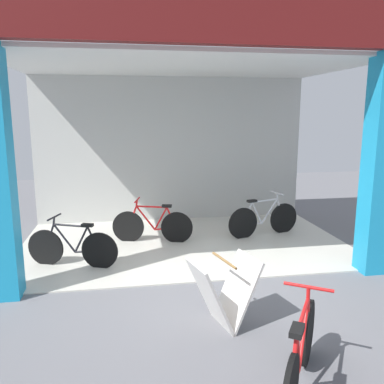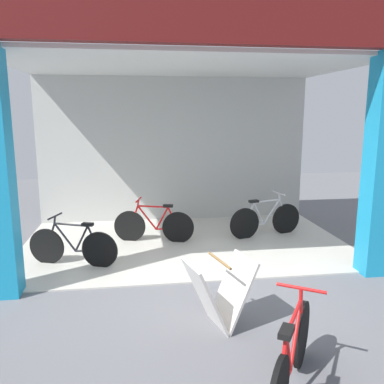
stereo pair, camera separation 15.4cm
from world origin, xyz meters
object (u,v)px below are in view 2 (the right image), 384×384
at_px(bicycle_inside_2, 266,220).
at_px(sandwich_board_sign, 219,293).
at_px(bicycle_inside_0, 73,246).
at_px(bicycle_inside_1, 154,225).
at_px(bicycle_parked_0, 292,358).

height_order(bicycle_inside_2, sandwich_board_sign, bicycle_inside_2).
bearing_deg(sandwich_board_sign, bicycle_inside_0, 131.88).
height_order(bicycle_inside_1, sandwich_board_sign, bicycle_inside_1).
distance_m(bicycle_inside_1, sandwich_board_sign, 3.17).
relative_size(bicycle_inside_1, sandwich_board_sign, 1.77).
bearing_deg(bicycle_parked_0, bicycle_inside_0, 124.34).
bearing_deg(bicycle_inside_1, bicycle_inside_0, -142.78).
bearing_deg(bicycle_parked_0, sandwich_board_sign, 107.08).
xyz_separation_m(bicycle_inside_2, bicycle_parked_0, (-1.23, -4.37, 0.01)).
relative_size(bicycle_inside_0, bicycle_inside_2, 0.93).
bearing_deg(sandwich_board_sign, bicycle_inside_1, 100.45).
xyz_separation_m(bicycle_inside_0, bicycle_parked_0, (2.27, -3.32, 0.02)).
bearing_deg(bicycle_inside_1, sandwich_board_sign, -79.55).
relative_size(bicycle_inside_2, sandwich_board_sign, 1.82).
height_order(bicycle_inside_1, bicycle_parked_0, bicycle_parked_0).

